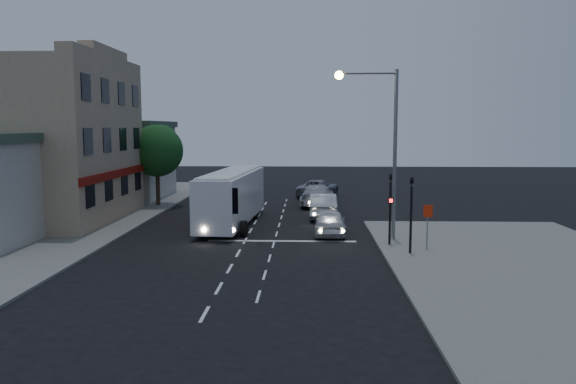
{
  "coord_description": "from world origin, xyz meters",
  "views": [
    {
      "loc": [
        3.37,
        -27.73,
        6.12
      ],
      "look_at": [
        2.19,
        6.07,
        2.2
      ],
      "focal_mm": 35.0,
      "sensor_mm": 36.0,
      "label": 1
    }
  ],
  "objects_px": {
    "car_suv": "(330,222)",
    "car_sedan_b": "(317,195)",
    "traffic_signal_main": "(390,200)",
    "regulatory_sign": "(428,219)",
    "car_sedan_a": "(323,206)",
    "traffic_signal_side": "(411,206)",
    "street_tree": "(157,148)",
    "car_sedan_c": "(318,188)",
    "streetlight": "(383,134)",
    "tour_bus": "(232,196)"
  },
  "relations": [
    {
      "from": "car_sedan_a",
      "to": "car_sedan_c",
      "type": "relative_size",
      "value": 0.93
    },
    {
      "from": "traffic_signal_main",
      "to": "traffic_signal_side",
      "type": "distance_m",
      "value": 2.1
    },
    {
      "from": "car_sedan_c",
      "to": "traffic_signal_side",
      "type": "xyz_separation_m",
      "value": [
        3.98,
        -22.71,
        1.66
      ]
    },
    {
      "from": "traffic_signal_main",
      "to": "street_tree",
      "type": "distance_m",
      "value": 21.38
    },
    {
      "from": "traffic_signal_main",
      "to": "car_sedan_b",
      "type": "bearing_deg",
      "value": 103.05
    },
    {
      "from": "car_sedan_b",
      "to": "traffic_signal_main",
      "type": "xyz_separation_m",
      "value": [
        3.47,
        -14.99,
        1.59
      ]
    },
    {
      "from": "car_sedan_a",
      "to": "regulatory_sign",
      "type": "height_order",
      "value": "regulatory_sign"
    },
    {
      "from": "traffic_signal_main",
      "to": "car_sedan_c",
      "type": "bearing_deg",
      "value": 98.99
    },
    {
      "from": "car_sedan_a",
      "to": "street_tree",
      "type": "xyz_separation_m",
      "value": [
        -12.61,
        5.13,
        3.67
      ]
    },
    {
      "from": "tour_bus",
      "to": "regulatory_sign",
      "type": "bearing_deg",
      "value": -30.08
    },
    {
      "from": "car_suv",
      "to": "regulatory_sign",
      "type": "relative_size",
      "value": 1.96
    },
    {
      "from": "regulatory_sign",
      "to": "traffic_signal_main",
      "type": "bearing_deg",
      "value": 149.16
    },
    {
      "from": "car_suv",
      "to": "traffic_signal_main",
      "type": "xyz_separation_m",
      "value": [
        2.93,
        -3.02,
        1.69
      ]
    },
    {
      "from": "traffic_signal_main",
      "to": "street_tree",
      "type": "height_order",
      "value": "street_tree"
    },
    {
      "from": "car_sedan_c",
      "to": "traffic_signal_main",
      "type": "xyz_separation_m",
      "value": [
        3.28,
        -20.73,
        1.66
      ]
    },
    {
      "from": "car_sedan_a",
      "to": "traffic_signal_main",
      "type": "height_order",
      "value": "traffic_signal_main"
    },
    {
      "from": "car_sedan_a",
      "to": "street_tree",
      "type": "height_order",
      "value": "street_tree"
    },
    {
      "from": "traffic_signal_main",
      "to": "traffic_signal_side",
      "type": "xyz_separation_m",
      "value": [
        0.7,
        -1.98,
        0.0
      ]
    },
    {
      "from": "car_suv",
      "to": "car_sedan_b",
      "type": "xyz_separation_m",
      "value": [
        -0.54,
        11.97,
        0.1
      ]
    },
    {
      "from": "car_sedan_b",
      "to": "regulatory_sign",
      "type": "relative_size",
      "value": 2.62
    },
    {
      "from": "car_sedan_c",
      "to": "street_tree",
      "type": "height_order",
      "value": "street_tree"
    },
    {
      "from": "car_sedan_c",
      "to": "traffic_signal_side",
      "type": "bearing_deg",
      "value": 119.2
    },
    {
      "from": "traffic_signal_side",
      "to": "streetlight",
      "type": "xyz_separation_m",
      "value": [
        -0.96,
        3.4,
        3.31
      ]
    },
    {
      "from": "car_suv",
      "to": "car_sedan_b",
      "type": "distance_m",
      "value": 11.98
    },
    {
      "from": "car_sedan_a",
      "to": "regulatory_sign",
      "type": "distance_m",
      "value": 11.27
    },
    {
      "from": "traffic_signal_side",
      "to": "street_tree",
      "type": "bearing_deg",
      "value": 135.5
    },
    {
      "from": "car_sedan_c",
      "to": "regulatory_sign",
      "type": "relative_size",
      "value": 2.48
    },
    {
      "from": "car_sedan_c",
      "to": "traffic_signal_side",
      "type": "relative_size",
      "value": 1.33
    },
    {
      "from": "traffic_signal_side",
      "to": "regulatory_sign",
      "type": "distance_m",
      "value": 1.61
    },
    {
      "from": "streetlight",
      "to": "traffic_signal_main",
      "type": "bearing_deg",
      "value": -79.8
    },
    {
      "from": "car_sedan_a",
      "to": "car_sedan_b",
      "type": "height_order",
      "value": "car_sedan_b"
    },
    {
      "from": "street_tree",
      "to": "car_sedan_b",
      "type": "bearing_deg",
      "value": 3.45
    },
    {
      "from": "car_sedan_b",
      "to": "traffic_signal_side",
      "type": "height_order",
      "value": "traffic_signal_side"
    },
    {
      "from": "car_sedan_a",
      "to": "traffic_signal_main",
      "type": "xyz_separation_m",
      "value": [
        3.2,
        -9.11,
        1.59
      ]
    },
    {
      "from": "traffic_signal_main",
      "to": "street_tree",
      "type": "xyz_separation_m",
      "value": [
        -15.81,
        14.25,
        2.08
      ]
    },
    {
      "from": "traffic_signal_side",
      "to": "car_sedan_b",
      "type": "bearing_deg",
      "value": 103.82
    },
    {
      "from": "car_sedan_a",
      "to": "regulatory_sign",
      "type": "xyz_separation_m",
      "value": [
        4.9,
        -10.13,
        0.76
      ]
    },
    {
      "from": "car_suv",
      "to": "street_tree",
      "type": "bearing_deg",
      "value": -38.98
    },
    {
      "from": "streetlight",
      "to": "street_tree",
      "type": "xyz_separation_m",
      "value": [
        -15.55,
        12.82,
        -1.23
      ]
    },
    {
      "from": "streetlight",
      "to": "car_suv",
      "type": "bearing_deg",
      "value": 149.14
    },
    {
      "from": "car_sedan_b",
      "to": "car_sedan_c",
      "type": "bearing_deg",
      "value": -86.38
    },
    {
      "from": "regulatory_sign",
      "to": "streetlight",
      "type": "distance_m",
      "value": 5.18
    },
    {
      "from": "car_sedan_c",
      "to": "car_sedan_a",
      "type": "bearing_deg",
      "value": 109.67
    },
    {
      "from": "tour_bus",
      "to": "traffic_signal_main",
      "type": "relative_size",
      "value": 2.73
    },
    {
      "from": "car_sedan_b",
      "to": "streetlight",
      "type": "xyz_separation_m",
      "value": [
        3.22,
        -13.57,
        4.9
      ]
    },
    {
      "from": "regulatory_sign",
      "to": "streetlight",
      "type": "bearing_deg",
      "value": 128.75
    },
    {
      "from": "regulatory_sign",
      "to": "traffic_signal_side",
      "type": "bearing_deg",
      "value": -136.08
    },
    {
      "from": "traffic_signal_main",
      "to": "regulatory_sign",
      "type": "height_order",
      "value": "traffic_signal_main"
    },
    {
      "from": "regulatory_sign",
      "to": "car_sedan_a",
      "type": "bearing_deg",
      "value": 115.81
    },
    {
      "from": "tour_bus",
      "to": "car_suv",
      "type": "distance_m",
      "value": 6.89
    }
  ]
}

